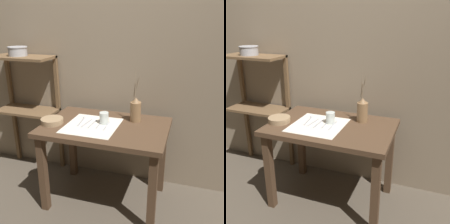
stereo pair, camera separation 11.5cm
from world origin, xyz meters
TOP-DOWN VIEW (x-y plane):
  - ground_plane at (0.00, 0.00)m, footprint 12.00×12.00m
  - stone_wall_back at (0.00, 0.45)m, footprint 7.00×0.06m
  - wooden_table at (0.00, 0.00)m, footprint 1.02×0.67m
  - wooden_shelf_unit at (-0.92, 0.28)m, footprint 0.60×0.30m
  - linen_cloth at (-0.10, -0.04)m, footprint 0.42×0.43m
  - pitcher_with_flowers at (0.21, 0.16)m, footprint 0.09×0.09m
  - wooden_bowl at (-0.43, -0.10)m, footprint 0.18×0.18m
  - glass_tumbler_near at (-0.02, 0.03)m, footprint 0.08×0.08m
  - spoon_outer at (-0.22, 0.05)m, footprint 0.04×0.20m
  - knife_center at (-0.16, -0.02)m, footprint 0.03×0.18m
  - fork_inner at (-0.11, -0.02)m, footprint 0.02×0.18m
  - spoon_inner at (-0.05, 0.05)m, footprint 0.03×0.20m
  - fork_outer at (0.02, -0.02)m, footprint 0.02×0.18m
  - metal_pot_large at (-0.95, 0.25)m, footprint 0.18×0.18m

SIDE VIEW (x-z plane):
  - ground_plane at x=0.00m, z-range 0.00..0.00m
  - wooden_table at x=0.00m, z-range 0.25..0.97m
  - linen_cloth at x=-0.10m, z-range 0.72..0.73m
  - knife_center at x=-0.16m, z-range 0.73..0.73m
  - fork_inner at x=-0.11m, z-range 0.73..0.73m
  - fork_outer at x=0.02m, z-range 0.73..0.73m
  - spoon_outer at x=-0.22m, z-range 0.72..0.74m
  - spoon_inner at x=-0.05m, z-range 0.72..0.74m
  - wooden_bowl at x=-0.43m, z-range 0.72..0.77m
  - glass_tumbler_near at x=-0.02m, z-range 0.73..0.82m
  - pitcher_with_flowers at x=0.21m, z-range 0.61..1.03m
  - wooden_shelf_unit at x=-0.92m, z-range 0.24..1.45m
  - stone_wall_back at x=0.00m, z-range 0.00..2.40m
  - metal_pot_large at x=-0.95m, z-range 1.21..1.30m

